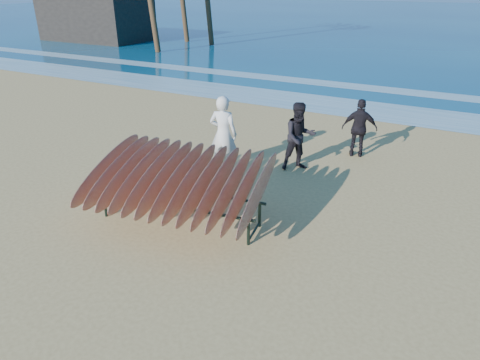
{
  "coord_description": "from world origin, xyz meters",
  "views": [
    {
      "loc": [
        3.28,
        -5.39,
        4.23
      ],
      "look_at": [
        0.0,
        0.8,
        0.95
      ],
      "focal_mm": 32.0,
      "sensor_mm": 36.0,
      "label": 1
    }
  ],
  "objects_px": {
    "person_dark_a": "(299,137)",
    "person_dark_b": "(359,128)",
    "surfboard_rack": "(179,180)",
    "person_white": "(223,134)",
    "building": "(96,16)"
  },
  "relations": [
    {
      "from": "surfboard_rack",
      "to": "person_white",
      "type": "relative_size",
      "value": 1.89
    },
    {
      "from": "surfboard_rack",
      "to": "building",
      "type": "distance_m",
      "value": 29.3
    },
    {
      "from": "person_dark_a",
      "to": "building",
      "type": "bearing_deg",
      "value": 104.17
    },
    {
      "from": "surfboard_rack",
      "to": "person_white",
      "type": "bearing_deg",
      "value": 93.15
    },
    {
      "from": "person_dark_b",
      "to": "building",
      "type": "relative_size",
      "value": 0.19
    },
    {
      "from": "surfboard_rack",
      "to": "person_dark_b",
      "type": "distance_m",
      "value": 5.43
    },
    {
      "from": "person_dark_a",
      "to": "person_dark_b",
      "type": "height_order",
      "value": "person_dark_a"
    },
    {
      "from": "person_white",
      "to": "person_dark_a",
      "type": "relative_size",
      "value": 1.11
    },
    {
      "from": "surfboard_rack",
      "to": "person_dark_a",
      "type": "xyz_separation_m",
      "value": [
        1.07,
        3.46,
        -0.05
      ]
    },
    {
      "from": "person_white",
      "to": "building",
      "type": "relative_size",
      "value": 0.23
    },
    {
      "from": "building",
      "to": "surfboard_rack",
      "type": "bearing_deg",
      "value": -42.44
    },
    {
      "from": "person_dark_a",
      "to": "person_dark_b",
      "type": "bearing_deg",
      "value": 14.95
    },
    {
      "from": "person_dark_a",
      "to": "person_dark_b",
      "type": "relative_size",
      "value": 1.09
    },
    {
      "from": "surfboard_rack",
      "to": "building",
      "type": "xyz_separation_m",
      "value": [
        -21.61,
        19.76,
        0.89
      ]
    },
    {
      "from": "surfboard_rack",
      "to": "person_dark_a",
      "type": "relative_size",
      "value": 2.09
    }
  ]
}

